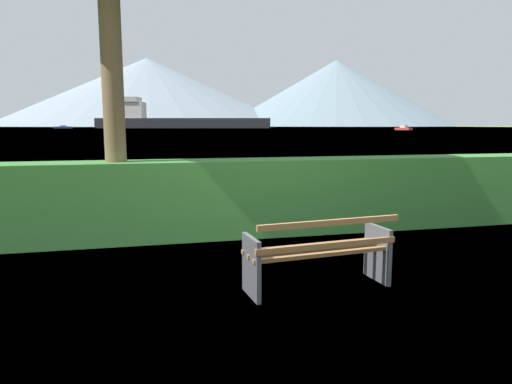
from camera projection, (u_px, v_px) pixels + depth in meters
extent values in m
plane|color=olive|center=(316.00, 287.00, 5.33)|extent=(1400.00, 1400.00, 0.00)
plane|color=#6B8EA3|center=(151.00, 128.00, 300.53)|extent=(620.00, 620.00, 0.00)
cube|color=olive|center=(325.00, 254.00, 5.09)|extent=(1.70, 0.25, 0.04)
cube|color=olive|center=(317.00, 250.00, 5.27)|extent=(1.70, 0.25, 0.04)
cube|color=olive|center=(310.00, 246.00, 5.44)|extent=(1.70, 0.25, 0.04)
cube|color=olive|center=(328.00, 245.00, 5.00)|extent=(1.70, 0.22, 0.06)
cube|color=olive|center=(331.00, 223.00, 4.92)|extent=(1.70, 0.22, 0.06)
cube|color=#4C4C51|center=(251.00, 267.00, 5.00)|extent=(0.10, 0.51, 0.68)
cube|color=#4C4C51|center=(378.00, 253.00, 5.53)|extent=(0.10, 0.51, 0.68)
cube|color=#387A33|center=(260.00, 197.00, 7.91)|extent=(12.86, 0.83, 1.30)
cylinder|color=brown|center=(113.00, 98.00, 7.15)|extent=(0.33, 0.33, 4.58)
cube|color=#232328|center=(184.00, 123.00, 256.07)|extent=(97.04, 35.27, 5.52)
cube|color=silver|center=(129.00, 110.00, 255.39)|extent=(19.60, 14.91, 8.83)
cube|color=beige|center=(128.00, 100.00, 254.54)|extent=(14.81, 14.84, 2.76)
cube|color=#B2332D|center=(403.00, 129.00, 163.52)|extent=(3.67, 6.94, 0.86)
cube|color=beige|center=(404.00, 126.00, 163.39)|extent=(1.94, 2.68, 0.91)
cube|color=#335693|center=(63.00, 127.00, 240.70)|extent=(9.25, 4.69, 0.97)
cube|color=beige|center=(63.00, 126.00, 240.58)|extent=(3.55, 2.55, 0.64)
cone|color=gray|center=(148.00, 92.00, 581.51)|extent=(373.95, 373.95, 85.63)
cone|color=slate|center=(336.00, 93.00, 574.02)|extent=(286.67, 286.67, 81.85)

